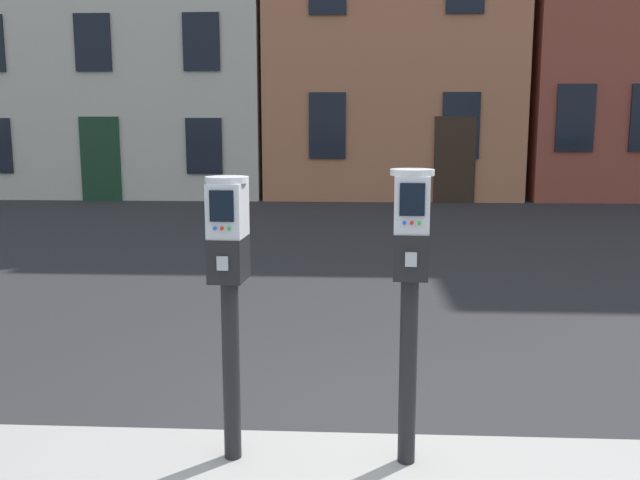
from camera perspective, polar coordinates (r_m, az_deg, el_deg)
The scene contains 4 objects.
ground_plane at distance 3.96m, azimuth 2.39°, elevation -18.77°, with size 160.00×160.00×0.00m, color #28282B.
parking_meter_near_kerb at distance 3.50m, azimuth -7.58°, elevation -2.31°, with size 0.23×0.26×1.48m.
parking_meter_twin_adjacent at distance 3.45m, azimuth 7.51°, elevation -2.03°, with size 0.23×0.26×1.52m.
townhouse_brownstone at distance 20.99m, azimuth -15.70°, elevation 17.74°, with size 8.05×5.55×10.02m.
Camera 1 is at (0.03, -3.49, 1.87)m, focal length 38.52 mm.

